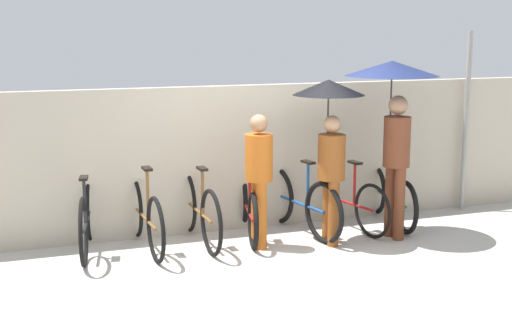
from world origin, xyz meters
TOP-DOWN VIEW (x-y plane):
  - ground_plane at (0.00, 0.00)m, footprint 30.00×30.00m
  - back_wall at (0.00, 1.74)m, footprint 11.87×0.12m
  - parked_bicycle_0 at (-1.93, 1.36)m, footprint 0.49×1.71m
  - parked_bicycle_1 at (-1.29, 1.28)m, footprint 0.44×1.80m
  - parked_bicycle_2 at (-0.64, 1.30)m, footprint 0.44×1.79m
  - parked_bicycle_3 at (0.00, 1.37)m, footprint 0.54×1.68m
  - parked_bicycle_4 at (0.64, 1.28)m, footprint 0.51×1.77m
  - parked_bicycle_5 at (1.29, 1.32)m, footprint 0.50×1.75m
  - parked_bicycle_6 at (1.93, 1.29)m, footprint 0.44×1.66m
  - pedestrian_leading at (-0.03, 0.89)m, footprint 0.32×0.32m
  - pedestrian_center at (0.81, 0.80)m, footprint 0.84×0.84m
  - pedestrian_trailing at (1.63, 0.77)m, footprint 1.11×1.11m
  - awning_pole at (3.25, 1.56)m, footprint 0.07×0.07m

SIDE VIEW (x-z plane):
  - ground_plane at x=0.00m, z-range 0.00..0.00m
  - parked_bicycle_3 at x=0.00m, z-range -0.19..0.89m
  - parked_bicycle_6 at x=1.93m, z-range -0.14..0.84m
  - parked_bicycle_5 at x=1.29m, z-range -0.15..0.87m
  - parked_bicycle_1 at x=-1.29m, z-range -0.15..0.92m
  - parked_bicycle_4 at x=0.64m, z-range -0.14..0.92m
  - parked_bicycle_0 at x=-1.93m, z-range -0.09..0.88m
  - parked_bicycle_2 at x=-0.64m, z-range -0.15..0.94m
  - pedestrian_leading at x=-0.03m, z-range 0.12..1.68m
  - back_wall at x=0.00m, z-range 0.00..1.82m
  - awning_pole at x=3.25m, z-range 0.00..2.48m
  - pedestrian_center at x=0.81m, z-range 0.48..2.42m
  - pedestrian_trailing at x=1.63m, z-range 0.65..2.79m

